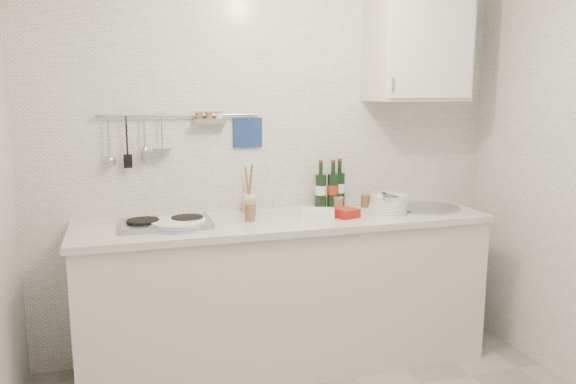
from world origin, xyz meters
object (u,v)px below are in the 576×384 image
Objects in this scene: wall_cabinet at (418,44)px; plate_stack_hob at (177,224)px; utensil_crock at (249,201)px; plate_stack_sink at (389,205)px; wine_bottles at (331,184)px.

wall_cabinet reaches higher than plate_stack_hob.
plate_stack_hob is at bearing -148.96° from utensil_crock.
plate_stack_sink is 0.91× the size of utensil_crock.
plate_stack_hob is 1.18× the size of plate_stack_sink.
plate_stack_hob is at bearing -173.62° from wall_cabinet.
wall_cabinet is 2.18× the size of plate_stack_hob.
utensil_crock is at bearing 160.91° from plate_stack_sink.
utensil_crock reaches higher than plate_stack_hob.
wine_bottles reaches higher than plate_stack_hob.
utensil_crock is (-0.53, 0.02, -0.08)m from wine_bottles.
wall_cabinet is 1.44m from utensil_crock.
wine_bottles is at bearing 136.77° from plate_stack_sink.
plate_stack_hob is (-1.54, -0.17, -1.01)m from wall_cabinet.
plate_stack_sink is 0.40m from wine_bottles.
wall_cabinet is at bearing -6.02° from utensil_crock.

